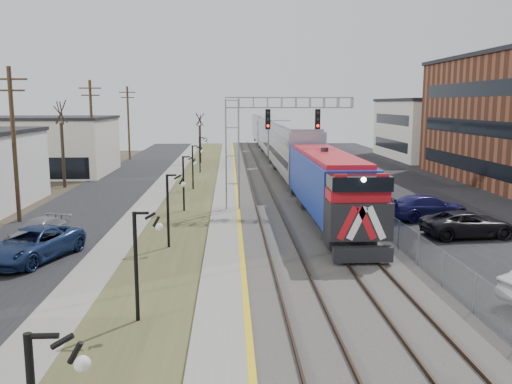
{
  "coord_description": "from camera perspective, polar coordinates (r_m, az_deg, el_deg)",
  "views": [
    {
      "loc": [
        -0.7,
        -10.45,
        7.67
      ],
      "look_at": [
        0.82,
        20.56,
        2.6
      ],
      "focal_mm": 38.0,
      "sensor_mm": 36.0,
      "label": 1
    }
  ],
  "objects": [
    {
      "name": "car_lot_d",
      "position": [
        37.86,
        17.59,
        -1.59
      ],
      "size": [
        6.0,
        3.44,
        1.64
      ],
      "primitive_type": "imported",
      "rotation": [
        0.0,
        0.0,
        1.79
      ],
      "color": "#181753",
      "rests_on": "ground"
    },
    {
      "name": "track_near",
      "position": [
        46.13,
        0.57,
        0.05
      ],
      "size": [
        1.58,
        120.0,
        0.15
      ],
      "color": "#2D2119",
      "rests_on": "ballast_bed"
    },
    {
      "name": "track_far",
      "position": [
        46.46,
        4.89,
        0.09
      ],
      "size": [
        1.58,
        120.0,
        0.15
      ],
      "color": "#2D2119",
      "rests_on": "ballast_bed"
    },
    {
      "name": "fence",
      "position": [
        46.82,
        8.17,
        0.75
      ],
      "size": [
        0.04,
        120.0,
        1.6
      ],
      "primitive_type": "cube",
      "color": "gray",
      "rests_on": "ground"
    },
    {
      "name": "lampposts",
      "position": [
        29.47,
        -9.2,
        -1.94
      ],
      "size": [
        0.14,
        62.14,
        4.0
      ],
      "color": "black",
      "rests_on": "ground"
    },
    {
      "name": "signal_gantry",
      "position": [
        38.54,
        0.04,
        6.18
      ],
      "size": [
        9.0,
        1.07,
        8.15
      ],
      "color": "gray",
      "rests_on": "ground"
    },
    {
      "name": "bare_trees",
      "position": [
        51.03,
        -16.39,
        3.31
      ],
      "size": [
        12.3,
        42.3,
        5.95
      ],
      "color": "#382D23",
      "rests_on": "ground"
    },
    {
      "name": "utility_poles",
      "position": [
        38.13,
        -24.1,
        4.46
      ],
      "size": [
        0.28,
        80.28,
        10.0
      ],
      "color": "#4C3823",
      "rests_on": "ground"
    },
    {
      "name": "grass_median",
      "position": [
        46.2,
        -6.87,
        -0.31
      ],
      "size": [
        4.0,
        120.0,
        0.06
      ],
      "primitive_type": "cube",
      "color": "#424726",
      "rests_on": "ground"
    },
    {
      "name": "platform_edge",
      "position": [
        46.05,
        -2.06,
        -0.01
      ],
      "size": [
        0.24,
        120.0,
        0.01
      ],
      "primitive_type": "cube",
      "color": "gold",
      "rests_on": "platform"
    },
    {
      "name": "car_lot_c",
      "position": [
        33.73,
        21.46,
        -3.22
      ],
      "size": [
        5.56,
        2.9,
        1.5
      ],
      "primitive_type": "imported",
      "rotation": [
        0.0,
        0.0,
        1.65
      ],
      "color": "black",
      "rests_on": "ground"
    },
    {
      "name": "car_lot_e",
      "position": [
        46.92,
        11.32,
        0.55
      ],
      "size": [
        4.4,
        2.75,
        1.4
      ],
      "primitive_type": "imported",
      "rotation": [
        0.0,
        0.0,
        1.28
      ],
      "color": "slate",
      "rests_on": "ground"
    },
    {
      "name": "train",
      "position": [
        69.14,
        2.34,
        5.33
      ],
      "size": [
        3.0,
        85.85,
        5.33
      ],
      "color": "#122C96",
      "rests_on": "ground"
    },
    {
      "name": "platform",
      "position": [
        46.07,
        -3.15,
        -0.17
      ],
      "size": [
        2.0,
        120.0,
        0.24
      ],
      "primitive_type": "cube",
      "color": "gray",
      "rests_on": "ground"
    },
    {
      "name": "ballast_bed",
      "position": [
        46.31,
        3.04,
        -0.14
      ],
      "size": [
        8.0,
        120.0,
        0.2
      ],
      "primitive_type": "cube",
      "color": "#595651",
      "rests_on": "ground"
    },
    {
      "name": "car_street_a",
      "position": [
        28.89,
        -22.47,
        -5.2
      ],
      "size": [
        4.41,
        6.34,
        1.61
      ],
      "primitive_type": "imported",
      "rotation": [
        0.0,
        0.0,
        -0.33
      ],
      "color": "navy",
      "rests_on": "ground"
    },
    {
      "name": "street_west",
      "position": [
        47.34,
        -15.97,
        -0.38
      ],
      "size": [
        7.0,
        120.0,
        0.04
      ],
      "primitive_type": "cube",
      "color": "black",
      "rests_on": "ground"
    },
    {
      "name": "car_street_b",
      "position": [
        32.52,
        -21.98,
        -3.9
      ],
      "size": [
        3.0,
        4.75,
        1.28
      ],
      "primitive_type": "imported",
      "rotation": [
        0.0,
        0.0,
        -0.29
      ],
      "color": "gray",
      "rests_on": "ground"
    },
    {
      "name": "sidewalk",
      "position": [
        46.51,
        -10.56,
        -0.32
      ],
      "size": [
        2.0,
        120.0,
        0.08
      ],
      "primitive_type": "cube",
      "color": "gray",
      "rests_on": "ground"
    },
    {
      "name": "parking_lot",
      "position": [
        49.02,
        17.14,
        -0.12
      ],
      "size": [
        16.0,
        120.0,
        0.04
      ],
      "primitive_type": "cube",
      "color": "black",
      "rests_on": "ground"
    }
  ]
}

